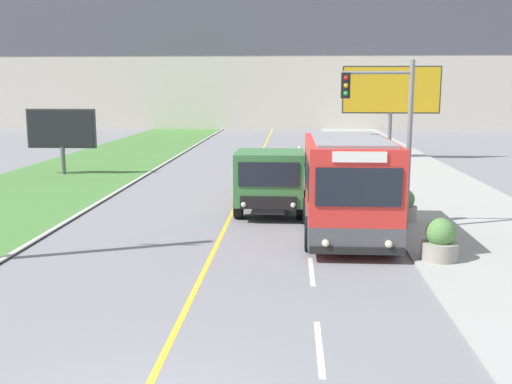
{
  "coord_description": "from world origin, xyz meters",
  "views": [
    {
      "loc": [
        2.22,
        -7.02,
        4.64
      ],
      "look_at": [
        1.1,
        11.47,
        1.4
      ],
      "focal_mm": 42.0,
      "sensor_mm": 36.0,
      "label": 1
    }
  ],
  "objects_px": {
    "city_bus": "(348,188)",
    "planter_round_second": "(404,206)",
    "planter_round_near": "(440,242)",
    "traffic_light_mast": "(388,123)",
    "billboard_large": "(391,92)",
    "dump_truck": "(271,180)",
    "billboard_small": "(61,130)",
    "car_distant": "(321,157)"
  },
  "relations": [
    {
      "from": "city_bus",
      "to": "planter_round_second",
      "type": "distance_m",
      "value": 3.3
    },
    {
      "from": "city_bus",
      "to": "planter_round_second",
      "type": "bearing_deg",
      "value": 46.29
    },
    {
      "from": "planter_round_near",
      "to": "traffic_light_mast",
      "type": "bearing_deg",
      "value": 104.73
    },
    {
      "from": "city_bus",
      "to": "billboard_large",
      "type": "height_order",
      "value": "billboard_large"
    },
    {
      "from": "city_bus",
      "to": "dump_truck",
      "type": "xyz_separation_m",
      "value": [
        -2.53,
        3.65,
        -0.36
      ]
    },
    {
      "from": "billboard_small",
      "to": "planter_round_second",
      "type": "distance_m",
      "value": 19.47
    },
    {
      "from": "city_bus",
      "to": "billboard_large",
      "type": "bearing_deg",
      "value": 77.69
    },
    {
      "from": "city_bus",
      "to": "billboard_small",
      "type": "relative_size",
      "value": 1.61
    },
    {
      "from": "billboard_small",
      "to": "city_bus",
      "type": "bearing_deg",
      "value": -42.59
    },
    {
      "from": "car_distant",
      "to": "billboard_large",
      "type": "height_order",
      "value": "billboard_large"
    },
    {
      "from": "planter_round_second",
      "to": "billboard_small",
      "type": "bearing_deg",
      "value": 146.72
    },
    {
      "from": "traffic_light_mast",
      "to": "city_bus",
      "type": "bearing_deg",
      "value": -145.48
    },
    {
      "from": "car_distant",
      "to": "billboard_large",
      "type": "xyz_separation_m",
      "value": [
        4.71,
        5.25,
        3.69
      ]
    },
    {
      "from": "city_bus",
      "to": "car_distant",
      "type": "distance_m",
      "value": 15.91
    },
    {
      "from": "city_bus",
      "to": "traffic_light_mast",
      "type": "bearing_deg",
      "value": 34.52
    },
    {
      "from": "traffic_light_mast",
      "to": "billboard_small",
      "type": "height_order",
      "value": "traffic_light_mast"
    },
    {
      "from": "city_bus",
      "to": "billboard_small",
      "type": "distance_m",
      "value": 19.09
    },
    {
      "from": "car_distant",
      "to": "planter_round_near",
      "type": "height_order",
      "value": "car_distant"
    },
    {
      "from": "billboard_small",
      "to": "planter_round_near",
      "type": "bearing_deg",
      "value": -43.65
    },
    {
      "from": "planter_round_near",
      "to": "billboard_small",
      "type": "bearing_deg",
      "value": 136.35
    },
    {
      "from": "billboard_small",
      "to": "planter_round_near",
      "type": "distance_m",
      "value": 22.56
    },
    {
      "from": "dump_truck",
      "to": "planter_round_near",
      "type": "xyz_separation_m",
      "value": [
        4.77,
        -6.26,
        -0.64
      ]
    },
    {
      "from": "traffic_light_mast",
      "to": "billboard_large",
      "type": "height_order",
      "value": "billboard_large"
    },
    {
      "from": "dump_truck",
      "to": "billboard_small",
      "type": "distance_m",
      "value": 14.82
    },
    {
      "from": "car_distant",
      "to": "billboard_small",
      "type": "bearing_deg",
      "value": -167.94
    },
    {
      "from": "dump_truck",
      "to": "billboard_small",
      "type": "bearing_deg",
      "value": 141.19
    },
    {
      "from": "traffic_light_mast",
      "to": "planter_round_second",
      "type": "relative_size",
      "value": 5.01
    },
    {
      "from": "car_distant",
      "to": "billboard_small",
      "type": "relative_size",
      "value": 1.16
    },
    {
      "from": "billboard_small",
      "to": "planter_round_near",
      "type": "height_order",
      "value": "billboard_small"
    },
    {
      "from": "dump_truck",
      "to": "planter_round_second",
      "type": "xyz_separation_m",
      "value": [
        4.7,
        -1.38,
        -0.66
      ]
    },
    {
      "from": "city_bus",
      "to": "planter_round_near",
      "type": "distance_m",
      "value": 3.59
    },
    {
      "from": "car_distant",
      "to": "billboard_large",
      "type": "bearing_deg",
      "value": 48.11
    },
    {
      "from": "dump_truck",
      "to": "planter_round_second",
      "type": "height_order",
      "value": "dump_truck"
    },
    {
      "from": "city_bus",
      "to": "planter_round_near",
      "type": "bearing_deg",
      "value": -49.52
    },
    {
      "from": "city_bus",
      "to": "car_distant",
      "type": "xyz_separation_m",
      "value": [
        -0.09,
        15.88,
        -0.9
      ]
    },
    {
      "from": "city_bus",
      "to": "dump_truck",
      "type": "height_order",
      "value": "city_bus"
    },
    {
      "from": "city_bus",
      "to": "traffic_light_mast",
      "type": "relative_size",
      "value": 1.09
    },
    {
      "from": "traffic_light_mast",
      "to": "planter_round_second",
      "type": "distance_m",
      "value": 3.37
    },
    {
      "from": "dump_truck",
      "to": "billboard_small",
      "type": "relative_size",
      "value": 1.71
    },
    {
      "from": "planter_round_second",
      "to": "billboard_large",
      "type": "bearing_deg",
      "value": 82.62
    },
    {
      "from": "dump_truck",
      "to": "planter_round_near",
      "type": "relative_size",
      "value": 5.56
    },
    {
      "from": "traffic_light_mast",
      "to": "billboard_small",
      "type": "relative_size",
      "value": 1.48
    }
  ]
}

